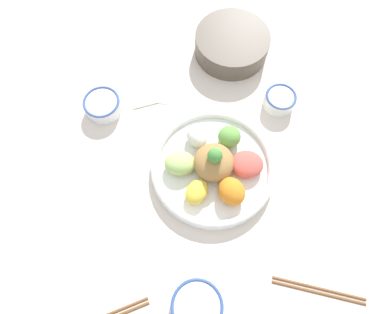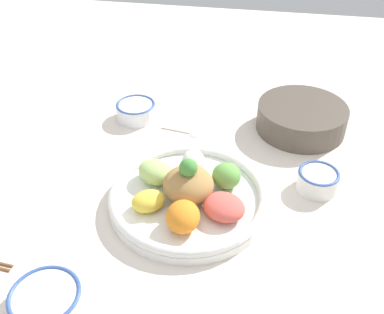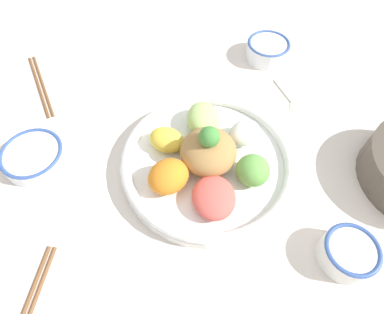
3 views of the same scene
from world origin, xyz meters
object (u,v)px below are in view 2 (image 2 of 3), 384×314
object	(u,v)px
salad_platter	(189,194)
serving_spoon_main	(189,132)
rice_bowl_blue	(318,180)
side_serving_bowl	(302,116)
sauce_bowl_red	(45,299)
sauce_bowl_dark	(136,110)

from	to	relation	value
salad_platter	serving_spoon_main	bearing A→B (deg)	100.31
rice_bowl_blue	side_serving_bowl	world-z (taller)	side_serving_bowl
salad_platter	serving_spoon_main	world-z (taller)	salad_platter
side_serving_bowl	sauce_bowl_red	bearing A→B (deg)	-124.57
sauce_bowl_red	rice_bowl_blue	distance (m)	0.58
rice_bowl_blue	side_serving_bowl	distance (m)	0.23
rice_bowl_blue	serving_spoon_main	distance (m)	0.35
rice_bowl_blue	side_serving_bowl	xyz separation A→B (m)	(-0.03, 0.23, 0.01)
salad_platter	sauce_bowl_dark	xyz separation A→B (m)	(-0.20, 0.30, -0.00)
sauce_bowl_dark	serving_spoon_main	xyz separation A→B (m)	(0.15, -0.04, -0.02)
sauce_bowl_dark	side_serving_bowl	xyz separation A→B (m)	(0.42, 0.02, 0.01)
salad_platter	sauce_bowl_dark	distance (m)	0.36
salad_platter	serving_spoon_main	xyz separation A→B (m)	(-0.05, 0.26, -0.02)
rice_bowl_blue	serving_spoon_main	size ratio (longest dim) A/B	0.73
serving_spoon_main	salad_platter	bearing A→B (deg)	109.38
sauce_bowl_red	side_serving_bowl	distance (m)	0.73
side_serving_bowl	serving_spoon_main	bearing A→B (deg)	-166.56
side_serving_bowl	sauce_bowl_dark	bearing A→B (deg)	-176.85
sauce_bowl_red	serving_spoon_main	size ratio (longest dim) A/B	0.99
sauce_bowl_red	sauce_bowl_dark	bearing A→B (deg)	91.06
sauce_bowl_red	side_serving_bowl	bearing A→B (deg)	55.43
sauce_bowl_red	rice_bowl_blue	xyz separation A→B (m)	(0.44, 0.37, 0.01)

